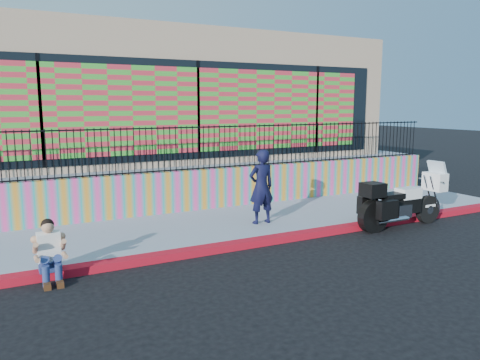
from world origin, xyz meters
TOP-DOWN VIEW (x-y plane):
  - ground at (0.00, 0.00)m, footprint 90.00×90.00m
  - red_curb at (0.00, 0.00)m, footprint 16.00×0.30m
  - sidewalk at (0.00, 1.65)m, footprint 16.00×3.00m
  - mural_wall at (0.00, 3.25)m, footprint 16.00×0.20m
  - metal_fence at (0.00, 3.25)m, footprint 15.80×0.04m
  - elevated_platform at (0.00, 8.35)m, footprint 16.00×10.00m
  - storefront_building at (0.00, 8.13)m, footprint 14.00×8.06m
  - police_motorcycle at (3.47, -0.35)m, footprint 2.57×0.85m
  - police_officer at (0.37, 1.12)m, footprint 0.66×0.44m
  - seated_man at (-4.56, -0.22)m, footprint 0.54×0.71m

SIDE VIEW (x-z plane):
  - ground at x=0.00m, z-range 0.00..0.00m
  - red_curb at x=0.00m, z-range 0.00..0.15m
  - sidewalk at x=0.00m, z-range 0.00..0.15m
  - seated_man at x=-4.56m, z-range -0.08..0.98m
  - elevated_platform at x=0.00m, z-range 0.00..1.25m
  - police_motorcycle at x=3.47m, z-range -0.13..1.47m
  - mural_wall at x=0.00m, z-range 0.15..1.25m
  - police_officer at x=0.37m, z-range 0.15..1.96m
  - metal_fence at x=0.00m, z-range 1.25..2.45m
  - storefront_building at x=0.00m, z-range 1.25..5.25m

